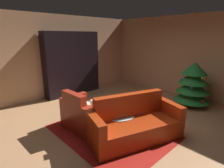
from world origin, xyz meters
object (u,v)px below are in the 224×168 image
Objects in this scene: bookshelf_unit at (76,64)px; decorated_tree at (193,84)px; armchair_red at (84,115)px; coffee_table at (118,115)px; bottle_on_table at (111,111)px; couch_red at (135,125)px; book_stack_on_table at (120,112)px.

decorated_tree is at bearing 28.42° from bookshelf_unit.
armchair_red is at bearing -29.05° from bookshelf_unit.
coffee_table is at bearing -99.23° from decorated_tree.
armchair_red reaches higher than bottle_on_table.
couch_red reaches higher than bottle_on_table.
decorated_tree is (3.45, 1.87, -0.42)m from bookshelf_unit.
couch_red is (3.45, -0.80, -0.78)m from bookshelf_unit.
decorated_tree is (0.43, 2.67, 0.21)m from book_stack_on_table.
coffee_table is 0.55× the size of decorated_tree.
decorated_tree is at bearing 80.82° from book_stack_on_table.
bookshelf_unit is at bearing 165.08° from book_stack_on_table.
bookshelf_unit is 3.20m from coffee_table.
book_stack_on_table is 2.71m from decorated_tree.
coffee_table is 3.45× the size of book_stack_on_table.
bookshelf_unit reaches higher than coffee_table.
book_stack_on_table is at bearing 87.15° from bottle_on_table.
coffee_table is (0.66, 0.46, 0.06)m from armchair_red.
bookshelf_unit reaches higher than armchair_red.
couch_red is at bearing 5.36° from coffee_table.
book_stack_on_table is (-0.43, -0.00, 0.16)m from couch_red.
bottle_on_table is at bearing -151.32° from couch_red.
bottle_on_table is at bearing -92.85° from book_stack_on_table.
bottle_on_table is 2.95m from decorated_tree.
bookshelf_unit reaches higher than decorated_tree.
couch_red is at bearing 0.16° from book_stack_on_table.
bookshelf_unit is at bearing 164.33° from coffee_table.
bookshelf_unit reaches higher than book_stack_on_table.
bottle_on_table reaches higher than book_stack_on_table.
armchair_red reaches higher than book_stack_on_table.
decorated_tree is (1.10, 3.17, 0.35)m from armchair_red.
couch_red is 0.45m from coffee_table.
bottle_on_table is at bearing -19.18° from bookshelf_unit.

